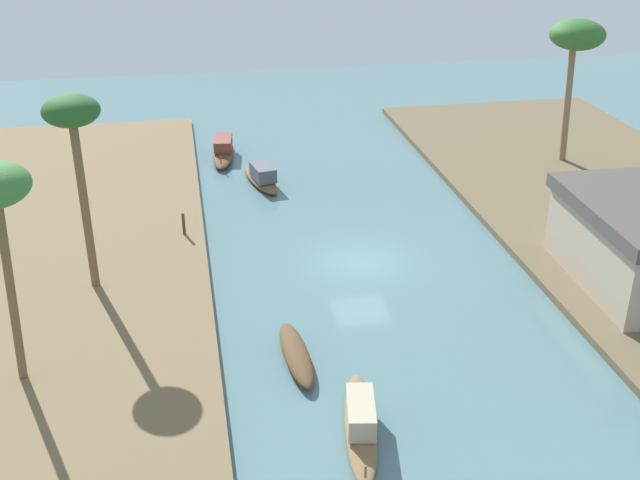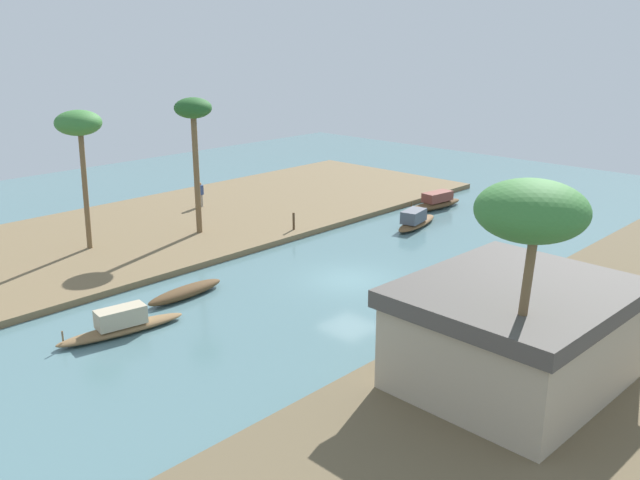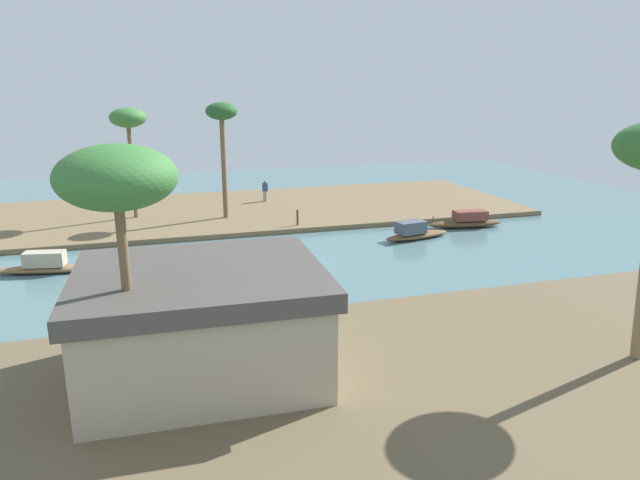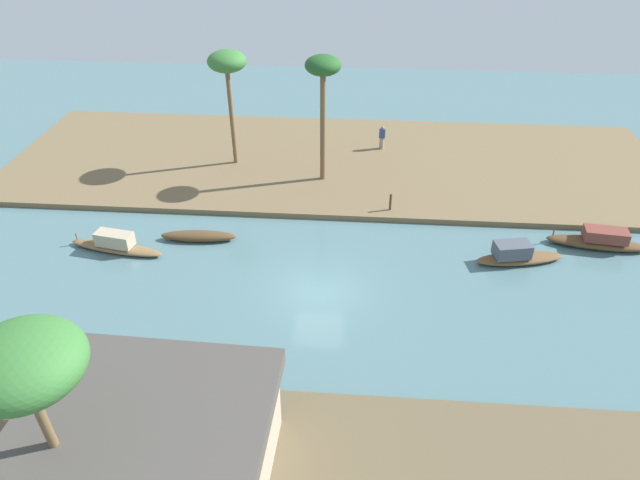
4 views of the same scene
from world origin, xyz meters
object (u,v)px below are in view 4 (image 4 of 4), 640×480
at_px(sampan_with_red_awning, 599,240).
at_px(mooring_post, 390,202).
at_px(sampan_open_hull, 116,244).
at_px(palm_tree_right_tall, 24,366).
at_px(sampan_upstream_small, 517,255).
at_px(person_on_near_bank, 382,138).
at_px(palm_tree_left_near, 323,74).
at_px(sampan_midstream, 198,236).
at_px(palm_tree_left_far, 227,65).
at_px(riverside_building, 151,451).

xyz_separation_m(sampan_with_red_awning, mooring_post, (11.01, -2.56, 0.41)).
height_order(sampan_with_red_awning, mooring_post, mooring_post).
xyz_separation_m(sampan_open_hull, palm_tree_right_tall, (-4.52, 14.75, 6.41)).
relative_size(sampan_upstream_small, person_on_near_bank, 2.82).
bearing_deg(mooring_post, palm_tree_left_near, -40.96).
xyz_separation_m(sampan_with_red_awning, sampan_midstream, (21.42, 0.99, -0.16)).
bearing_deg(sampan_open_hull, palm_tree_right_tall, 116.90).
height_order(sampan_with_red_awning, palm_tree_left_far, palm_tree_left_far).
height_order(sampan_upstream_small, palm_tree_left_near, palm_tree_left_near).
xyz_separation_m(sampan_with_red_awning, palm_tree_left_far, (21.16, -7.95, 6.47)).
xyz_separation_m(sampan_upstream_small, mooring_post, (6.36, -4.28, 0.42)).
bearing_deg(palm_tree_left_far, mooring_post, 152.03).
distance_m(person_on_near_bank, palm_tree_left_near, 8.57).
bearing_deg(mooring_post, sampan_midstream, 18.81).
bearing_deg(sampan_upstream_small, palm_tree_right_tall, 32.10).
xyz_separation_m(sampan_midstream, palm_tree_left_near, (-6.22, -7.18, 6.79)).
height_order(sampan_with_red_awning, palm_tree_left_near, palm_tree_left_near).
distance_m(sampan_upstream_small, palm_tree_left_far, 20.20).
relative_size(sampan_open_hull, palm_tree_left_near, 0.69).
relative_size(sampan_open_hull, mooring_post, 5.22).
bearing_deg(sampan_upstream_small, sampan_with_red_awning, -170.87).
distance_m(sampan_midstream, palm_tree_left_far, 11.13).
bearing_deg(person_on_near_bank, sampan_midstream, -125.21).
height_order(palm_tree_left_near, palm_tree_left_far, palm_tree_left_near).
distance_m(sampan_midstream, palm_tree_left_near, 11.68).
bearing_deg(palm_tree_left_far, person_on_near_bank, -162.34).
relative_size(sampan_open_hull, palm_tree_right_tall, 0.72).
distance_m(sampan_open_hull, palm_tree_left_far, 12.91).
xyz_separation_m(sampan_upstream_small, sampan_midstream, (16.77, -0.73, -0.16)).
bearing_deg(sampan_with_red_awning, sampan_midstream, 9.61).
height_order(sampan_with_red_awning, sampan_open_hull, sampan_with_red_awning).
relative_size(person_on_near_bank, riverside_building, 0.22).
bearing_deg(sampan_open_hull, palm_tree_left_far, -103.01).
distance_m(mooring_post, palm_tree_left_far, 12.99).
bearing_deg(sampan_with_red_awning, sampan_upstream_small, 27.26).
relative_size(palm_tree_right_tall, riverside_building, 0.97).
height_order(sampan_open_hull, mooring_post, mooring_post).
xyz_separation_m(person_on_near_bank, mooring_post, (-0.41, 8.49, -0.25)).
bearing_deg(palm_tree_left_near, riverside_building, 80.48).
height_order(mooring_post, palm_tree_right_tall, palm_tree_right_tall).
bearing_deg(palm_tree_left_near, palm_tree_left_far, -16.42).
bearing_deg(palm_tree_right_tall, riverside_building, -149.92).
distance_m(sampan_open_hull, mooring_post, 15.29).
height_order(sampan_open_hull, person_on_near_bank, person_on_near_bank).
relative_size(sampan_with_red_awning, palm_tree_right_tall, 0.70).
distance_m(sampan_upstream_small, mooring_post, 7.67).
relative_size(sampan_with_red_awning, palm_tree_left_near, 0.67).
height_order(sampan_upstream_small, sampan_midstream, sampan_upstream_small).
bearing_deg(sampan_upstream_small, person_on_near_bank, -73.23).
relative_size(sampan_upstream_small, sampan_open_hull, 0.88).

